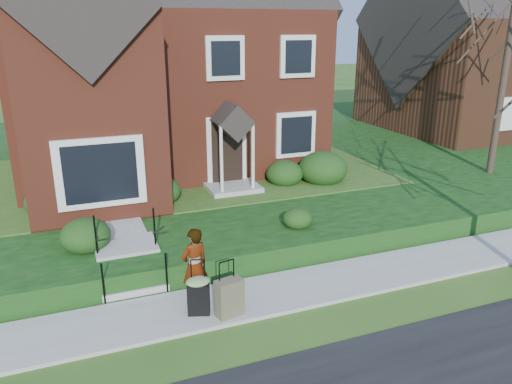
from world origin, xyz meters
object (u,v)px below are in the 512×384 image
front_steps (129,260)px  suitcase_black (198,293)px  woman (195,266)px  suitcase_olive (229,298)px

front_steps → suitcase_black: 2.34m
woman → suitcase_olive: (0.49, -0.72, -0.43)m
suitcase_black → suitcase_olive: suitcase_black is taller
suitcase_black → suitcase_olive: (0.55, -0.27, -0.06)m
woman → front_steps: bearing=-73.6°
suitcase_olive → woman: bearing=112.6°
suitcase_olive → front_steps: bearing=112.5°
woman → suitcase_olive: woman is taller
front_steps → woman: woman is taller
suitcase_black → front_steps: bearing=135.4°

